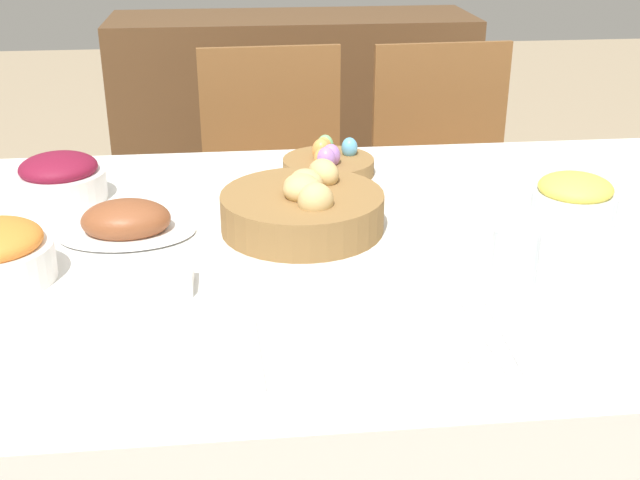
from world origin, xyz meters
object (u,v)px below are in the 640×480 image
ham_platter (126,223)px  sideboard (294,132)px  chair_far_right (448,189)px  dinner_plate (372,342)px  knife (485,337)px  drinking_cup (515,255)px  chair_far_center (276,195)px  butter_dish (157,280)px  spoon (505,336)px  pineapple_bowl (574,200)px  bread_basket (303,208)px  egg_basket (328,163)px  fork (256,350)px  beet_salad_bowl (60,178)px

ham_platter → sideboard: bearing=75.4°
chair_far_right → ham_platter: chair_far_right is taller
dinner_plate → knife: size_ratio=1.38×
chair_far_right → drinking_cup: 1.16m
knife → chair_far_center: bearing=97.7°
sideboard → knife: (0.11, -2.08, 0.30)m
dinner_plate → butter_dish: bearing=146.9°
chair_far_center → dinner_plate: (0.07, -1.28, 0.26)m
dinner_plate → chair_far_center: bearing=93.0°
chair_far_center → spoon: size_ratio=4.57×
knife → spoon: 0.03m
pineapple_bowl → bread_basket: bearing=178.1°
bread_basket → egg_basket: size_ratio=1.49×
ham_platter → drinking_cup: 0.69m
spoon → drinking_cup: bearing=70.8°
knife → ham_platter: bearing=139.4°
dinner_plate → butter_dish: (-0.31, 0.20, 0.01)m
ham_platter → fork: bearing=-62.7°
ham_platter → spoon: ham_platter is taller
chair_far_right → egg_basket: (-0.43, -0.56, 0.28)m
pineapple_bowl → butter_dish: pineapple_bowl is taller
bread_basket → spoon: 0.49m
egg_basket → beet_salad_bowl: beet_salad_bowl is taller
chair_far_center → butter_dish: bearing=-104.9°
egg_basket → ham_platter: egg_basket is taller
chair_far_center → fork: chair_far_center is taller
drinking_cup → bread_basket: bearing=142.6°
drinking_cup → spoon: bearing=-111.6°
chair_far_center → spoon: bearing=-80.7°
chair_far_right → spoon: bearing=-104.0°
chair_far_right → fork: 1.44m
pineapple_bowl → chair_far_right: bearing=89.9°
pineapple_bowl → fork: size_ratio=0.83×
drinking_cup → sideboard: bearing=96.4°
chair_far_center → drinking_cup: chair_far_center is taller
chair_far_right → fork: bearing=-118.2°
bread_basket → fork: (-0.10, -0.42, -0.04)m
spoon → ham_platter: bearing=145.7°
bread_basket → drinking_cup: bread_basket is taller
sideboard → ham_platter: (-0.43, -1.65, 0.32)m
bread_basket → fork: bread_basket is taller
sideboard → dinner_plate: size_ratio=4.92×
beet_salad_bowl → fork: size_ratio=0.92×
beet_salad_bowl → spoon: size_ratio=0.92×
sideboard → knife: size_ratio=6.79×
beet_salad_bowl → pineapple_bowl: size_ratio=1.12×
chair_far_right → bread_basket: bearing=-123.3°
egg_basket → fork: 0.75m
spoon → butter_dish: 0.54m
pineapple_bowl → drinking_cup: bearing=-130.1°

